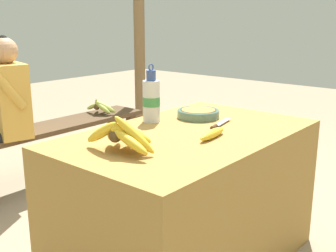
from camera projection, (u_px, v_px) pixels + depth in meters
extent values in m
cube|color=olive|center=(187.00, 200.00, 2.10)|extent=(1.29, 0.79, 0.71)
sphere|color=#4C381E|center=(115.00, 136.00, 1.67)|extent=(0.05, 0.05, 0.05)
ellipsoid|color=gold|center=(129.00, 141.00, 1.63)|extent=(0.05, 0.20, 0.11)
ellipsoid|color=gold|center=(134.00, 135.00, 1.65)|extent=(0.12, 0.18, 0.17)
ellipsoid|color=gold|center=(131.00, 136.00, 1.68)|extent=(0.13, 0.14, 0.13)
ellipsoid|color=gold|center=(132.00, 134.00, 1.70)|extent=(0.19, 0.12, 0.13)
ellipsoid|color=gold|center=(128.00, 133.00, 1.73)|extent=(0.20, 0.04, 0.11)
ellipsoid|color=gold|center=(123.00, 133.00, 1.73)|extent=(0.18, 0.10, 0.12)
ellipsoid|color=gold|center=(117.00, 131.00, 1.75)|extent=(0.17, 0.15, 0.14)
ellipsoid|color=gold|center=(113.00, 132.00, 1.73)|extent=(0.13, 0.17, 0.14)
ellipsoid|color=gold|center=(102.00, 132.00, 1.72)|extent=(0.05, 0.20, 0.14)
cylinder|color=#4C6B5B|center=(198.00, 114.00, 2.29)|extent=(0.23, 0.23, 0.04)
torus|color=#4C6B5B|center=(198.00, 111.00, 2.29)|extent=(0.23, 0.23, 0.02)
cylinder|color=olive|center=(198.00, 110.00, 2.29)|extent=(0.18, 0.18, 0.01)
cylinder|color=silver|center=(151.00, 101.00, 2.18)|extent=(0.09, 0.09, 0.22)
cylinder|color=#38844C|center=(151.00, 101.00, 2.18)|extent=(0.09, 0.09, 0.05)
cylinder|color=#33477F|center=(151.00, 75.00, 2.15)|extent=(0.05, 0.05, 0.05)
torus|color=#33477F|center=(151.00, 67.00, 2.14)|extent=(0.04, 0.01, 0.04)
ellipsoid|color=gold|center=(212.00, 134.00, 1.91)|extent=(0.21, 0.06, 0.04)
cube|color=#BCBCC1|center=(223.00, 122.00, 2.17)|extent=(0.18, 0.06, 0.00)
cylinder|color=#472D19|center=(214.00, 127.00, 2.07)|extent=(0.06, 0.03, 0.02)
cube|color=#4C3823|center=(51.00, 128.00, 3.17)|extent=(1.66, 0.32, 0.04)
cube|color=#4C3823|center=(131.00, 138.00, 3.69)|extent=(0.06, 0.06, 0.42)
cube|color=#4C3823|center=(113.00, 134.00, 3.84)|extent=(0.06, 0.06, 0.42)
cube|color=gold|center=(9.00, 100.00, 2.83)|extent=(0.27, 0.38, 0.50)
cylinder|color=gold|center=(10.00, 92.00, 2.67)|extent=(0.21, 0.11, 0.25)
sphere|color=tan|center=(4.00, 51.00, 2.75)|extent=(0.18, 0.18, 0.18)
sphere|color=black|center=(3.00, 40.00, 2.74)|extent=(0.07, 0.07, 0.07)
sphere|color=#4C381E|center=(97.00, 107.00, 3.49)|extent=(0.05, 0.05, 0.05)
ellipsoid|color=#9EB24C|center=(103.00, 108.00, 3.46)|extent=(0.08, 0.16, 0.11)
ellipsoid|color=#9EB24C|center=(105.00, 107.00, 3.48)|extent=(0.15, 0.17, 0.13)
ellipsoid|color=#9EB24C|center=(103.00, 106.00, 3.52)|extent=(0.15, 0.08, 0.13)
ellipsoid|color=#9EB24C|center=(101.00, 105.00, 3.54)|extent=(0.17, 0.08, 0.13)
ellipsoid|color=#9EB24C|center=(97.00, 105.00, 3.55)|extent=(0.14, 0.15, 0.15)
ellipsoid|color=#9EB24C|center=(92.00, 106.00, 3.54)|extent=(0.06, 0.19, 0.10)
cylinder|color=brown|center=(139.00, 27.00, 3.98)|extent=(0.10, 0.10, 2.30)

